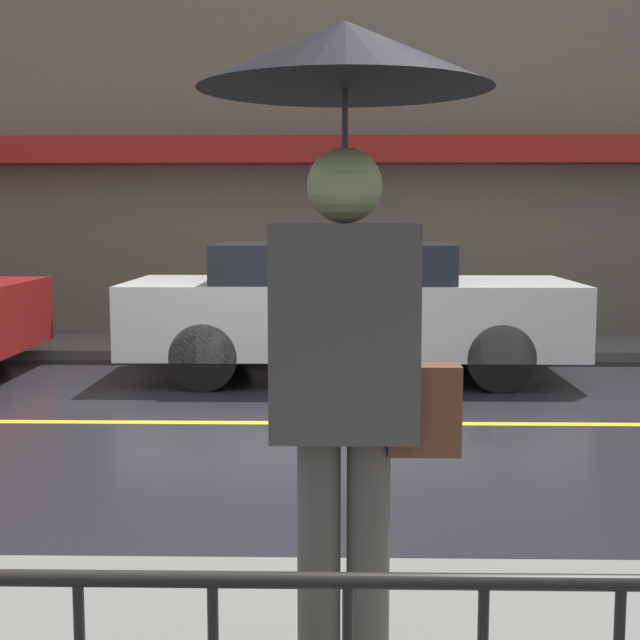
{
  "coord_description": "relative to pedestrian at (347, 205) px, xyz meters",
  "views": [
    {
      "loc": [
        0.69,
        -7.32,
        1.73
      ],
      "look_at": [
        0.57,
        -1.37,
        1.04
      ],
      "focal_mm": 50.0,
      "sensor_mm": 36.0,
      "label": 1
    }
  ],
  "objects": [
    {
      "name": "sidewalk_far",
      "position": [
        -0.72,
        8.5,
        -1.71
      ],
      "size": [
        28.0,
        1.65,
        0.11
      ],
      "color": "slate",
      "rests_on": "ground_plane"
    },
    {
      "name": "pedestrian",
      "position": [
        0.0,
        0.0,
        0.0
      ],
      "size": [
        0.95,
        0.95,
        2.23
      ],
      "rotation": [
        0.0,
        0.0,
        3.14
      ],
      "color": "#4C4742",
      "rests_on": "sidewalk_near"
    },
    {
      "name": "lane_marking",
      "position": [
        -0.72,
        4.42,
        -1.76
      ],
      "size": [
        25.2,
        0.12,
        0.01
      ],
      "color": "gold",
      "rests_on": "ground_plane"
    },
    {
      "name": "ground_plane",
      "position": [
        -0.72,
        4.42,
        -1.76
      ],
      "size": [
        80.0,
        80.0,
        0.0
      ],
      "primitive_type": "plane",
      "color": "black"
    },
    {
      "name": "building_storefront",
      "position": [
        -0.72,
        9.45,
        0.92
      ],
      "size": [
        28.0,
        0.85,
        5.38
      ],
      "color": "#706656",
      "rests_on": "ground_plane"
    },
    {
      "name": "car_white",
      "position": [
        0.07,
        6.65,
        -1.0
      ],
      "size": [
        4.75,
        1.84,
        1.45
      ],
      "color": "silver",
      "rests_on": "ground_plane"
    }
  ]
}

